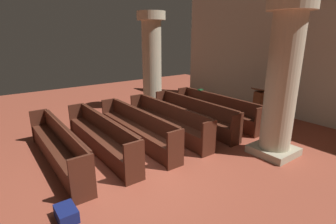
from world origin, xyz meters
TOP-DOWN VIEW (x-y plane):
  - ground_plane at (0.00, 0.00)m, footprint 19.20×19.20m
  - back_wall at (0.00, 6.08)m, footprint 10.00×0.16m
  - pew_row_0 at (-0.96, 3.60)m, footprint 3.43×0.46m
  - pew_row_1 at (-0.96, 2.60)m, footprint 3.43×0.46m
  - pew_row_2 at (-0.96, 1.59)m, footprint 3.43×0.47m
  - pew_row_3 at (-0.96, 0.59)m, footprint 3.43×0.46m
  - pew_row_4 at (-0.96, -0.41)m, footprint 3.43×0.46m
  - pew_row_5 at (-0.96, -1.41)m, footprint 3.43×0.47m
  - pillar_aisle_side at (1.60, 2.93)m, footprint 1.02×1.02m
  - pillar_far_side at (-3.47, 2.73)m, footprint 1.02×1.02m
  - lectern at (-0.27, 4.93)m, footprint 0.48×0.45m
  - hymn_book at (-1.92, 3.79)m, footprint 0.13×0.19m
  - kneeler_box_navy at (1.00, -1.82)m, footprint 0.43×0.29m

SIDE VIEW (x-z plane):
  - ground_plane at x=0.00m, z-range 0.00..0.00m
  - kneeler_box_navy at x=1.00m, z-range 0.00..0.20m
  - lectern at x=-0.27m, z-range -0.09..0.99m
  - pew_row_0 at x=-0.96m, z-range 0.03..0.90m
  - pew_row_1 at x=-0.96m, z-range 0.03..0.90m
  - pew_row_2 at x=-0.96m, z-range 0.03..0.90m
  - pew_row_3 at x=-0.96m, z-range 0.03..0.90m
  - pew_row_4 at x=-0.96m, z-range 0.03..0.90m
  - pew_row_5 at x=-0.96m, z-range 0.03..0.90m
  - hymn_book at x=-1.92m, z-range 0.87..0.90m
  - pillar_aisle_side at x=1.60m, z-range 0.07..3.65m
  - pillar_far_side at x=-3.47m, z-range 0.07..3.65m
  - back_wall at x=0.00m, z-range 0.00..4.50m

